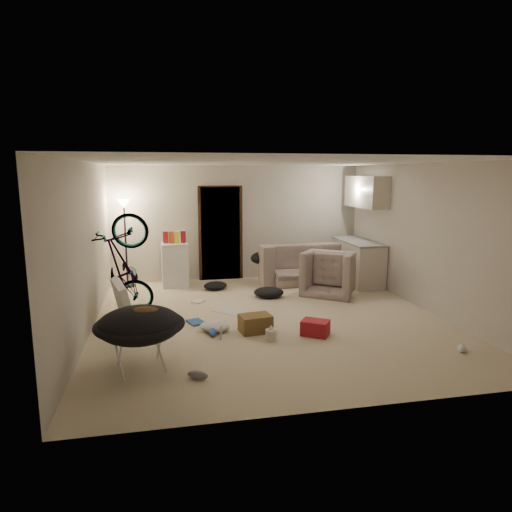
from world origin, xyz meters
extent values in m
cube|color=beige|center=(0.00, 0.00, -0.01)|extent=(5.50, 6.00, 0.02)
cube|color=white|center=(0.00, 0.00, 2.51)|extent=(5.50, 6.00, 0.02)
cube|color=beige|center=(0.00, 3.01, 1.25)|extent=(5.50, 0.02, 2.50)
cube|color=beige|center=(0.00, -3.01, 1.25)|extent=(5.50, 0.02, 2.50)
cube|color=beige|center=(-2.76, 0.00, 1.25)|extent=(0.02, 6.00, 2.50)
cube|color=beige|center=(2.76, 0.00, 1.25)|extent=(0.02, 6.00, 2.50)
cube|color=black|center=(-0.40, 2.97, 1.02)|extent=(0.85, 0.10, 2.04)
cube|color=#311C11|center=(-0.40, 2.94, 1.02)|extent=(0.97, 0.04, 2.10)
cylinder|color=black|center=(-2.40, 2.65, 0.01)|extent=(0.28, 0.28, 0.03)
cylinder|color=black|center=(-2.40, 2.65, 0.85)|extent=(0.04, 0.04, 1.70)
cone|color=#FFE0A5|center=(-2.40, 2.65, 1.72)|extent=(0.24, 0.24, 0.18)
cube|color=beige|center=(2.43, 2.00, 0.44)|extent=(0.60, 1.50, 0.88)
cube|color=gray|center=(2.43, 2.00, 0.90)|extent=(0.64, 1.54, 0.04)
cube|color=beige|center=(2.56, 2.00, 1.95)|extent=(0.38, 1.40, 0.65)
imported|color=#3C443C|center=(1.40, 2.45, 0.32)|extent=(2.21, 0.96, 0.63)
imported|color=#3C443C|center=(1.62, 1.36, 0.32)|extent=(1.29, 1.26, 0.63)
imported|color=black|center=(-2.30, 0.69, 0.46)|extent=(1.83, 1.01, 1.01)
imported|color=maroon|center=(-0.89, -0.84, 0.01)|extent=(0.24, 0.20, 0.02)
cube|color=white|center=(-1.42, 2.55, 0.45)|extent=(0.55, 0.55, 0.90)
cube|color=maroon|center=(-1.59, 2.55, 1.00)|extent=(0.11, 0.08, 0.30)
cube|color=#C65018|center=(-1.47, 2.55, 1.00)|extent=(0.12, 0.10, 0.30)
cube|color=yellow|center=(-1.35, 2.55, 1.00)|extent=(0.11, 0.08, 0.30)
cube|color=maroon|center=(-1.23, 2.55, 1.00)|extent=(0.11, 0.08, 0.30)
cylinder|color=silver|center=(-1.95, -1.59, 0.25)|extent=(0.71, 0.71, 0.50)
ellipsoid|color=black|center=(-1.95, -1.59, 0.55)|extent=(1.00, 1.00, 0.42)
torus|color=black|center=(-1.95, -1.59, 0.55)|extent=(1.07, 1.07, 0.08)
ellipsoid|color=#4E321A|center=(-1.90, -1.62, 0.66)|extent=(0.54, 0.47, 0.22)
ellipsoid|color=black|center=(0.45, 2.45, 0.54)|extent=(0.61, 0.53, 0.28)
cube|color=silver|center=(-2.30, 0.27, 0.32)|extent=(0.48, 1.01, 0.66)
cube|color=brown|center=(-0.34, -0.60, 0.13)|extent=(0.50, 0.39, 0.26)
cube|color=maroon|center=(0.49, -0.91, 0.11)|extent=(0.47, 0.45, 0.22)
cylinder|color=beige|center=(-0.20, -0.99, 0.08)|extent=(0.16, 0.16, 0.16)
cone|color=beige|center=(-0.20, -0.99, 0.20)|extent=(0.09, 0.09, 0.07)
cube|color=beige|center=(-0.54, 0.53, 0.00)|extent=(0.69, 0.69, 0.01)
cube|color=#2B539B|center=(-1.18, -0.01, 0.02)|extent=(0.31, 0.36, 0.03)
cube|color=silver|center=(-1.06, 1.19, 0.01)|extent=(0.28, 0.30, 0.02)
ellipsoid|color=#2B539B|center=(0.82, 2.31, 0.05)|extent=(0.30, 0.16, 0.11)
ellipsoid|color=#2B539B|center=(-0.98, -0.60, 0.05)|extent=(0.13, 0.29, 0.11)
ellipsoid|color=slate|center=(-1.31, -2.02, 0.05)|extent=(0.28, 0.22, 0.10)
ellipsoid|color=white|center=(2.19, -1.89, 0.05)|extent=(0.24, 0.26, 0.09)
ellipsoid|color=black|center=(0.30, 1.27, 0.09)|extent=(0.65, 0.58, 0.18)
ellipsoid|color=black|center=(-0.63, 2.07, 0.07)|extent=(0.63, 0.60, 0.15)
ellipsoid|color=silver|center=(-0.93, -0.43, 0.07)|extent=(0.59, 0.56, 0.14)
camera|label=1|loc=(-1.64, -6.95, 2.33)|focal=32.00mm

